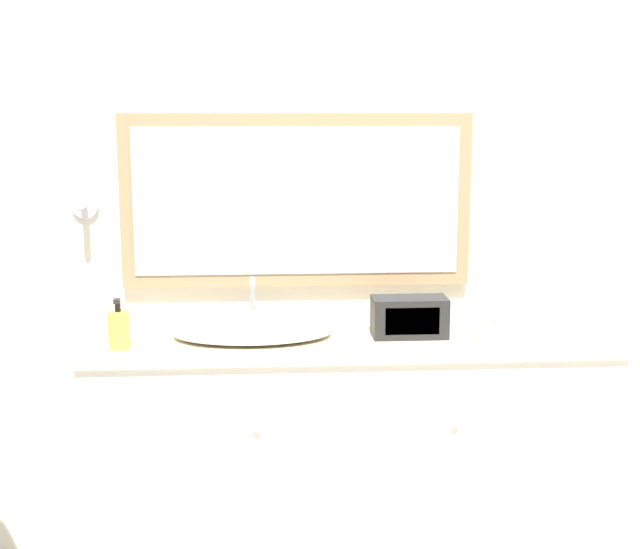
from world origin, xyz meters
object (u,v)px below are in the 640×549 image
Objects in this scene: appliance_box at (409,317)px; sink_basin at (253,331)px; picture_frame at (513,310)px; soap_bottle at (119,329)px.

sink_basin is at bearing 176.67° from appliance_box.
sink_basin is 4.46× the size of picture_frame.
appliance_box is at bearing -162.15° from picture_frame.
appliance_box is 2.11× the size of picture_frame.
sink_basin reaches higher than picture_frame.
sink_basin reaches higher than appliance_box.
picture_frame is (1.30, 0.21, -0.01)m from soap_bottle.
sink_basin is at bearing 15.81° from soap_bottle.
picture_frame is at bearing 5.93° from sink_basin.
picture_frame is (0.89, 0.09, 0.04)m from sink_basin.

